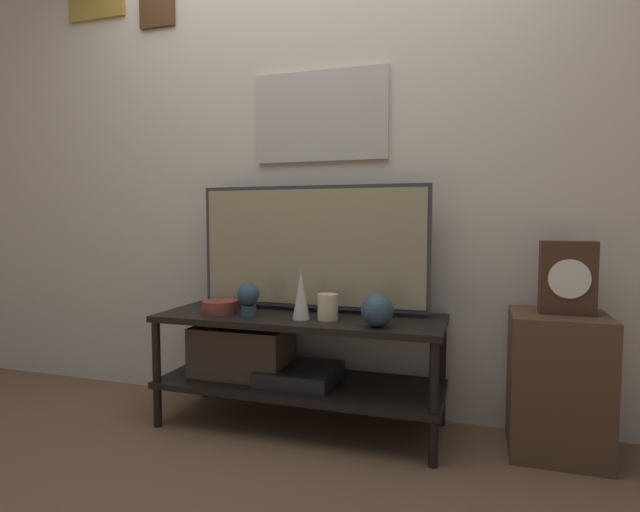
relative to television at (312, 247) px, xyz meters
The scene contains 12 objects.
ground_plane 0.96m from the television, 93.65° to the right, with size 12.00×12.00×0.00m, color brown.
wall_back 0.52m from the television, 98.58° to the left, with size 6.40×0.08×2.70m.
media_console 0.55m from the television, 142.60° to the right, with size 1.38×0.50×0.55m.
television is the anchor object (origin of this frame).
vase_round_glass 0.52m from the television, 33.45° to the right, with size 0.14×0.14×0.14m.
vase_wide_bowl 0.54m from the television, 157.37° to the right, with size 0.17×0.17×0.06m.
vase_slim_bronze 0.29m from the television, 85.63° to the right, with size 0.08×0.08×0.23m.
vase_tall_ceramic 0.24m from the television, 147.11° to the left, with size 0.08×0.08×0.29m.
candle_jar 0.34m from the television, 52.00° to the right, with size 0.10×0.10×0.12m.
decorative_bust 0.40m from the television, 141.26° to the right, with size 0.11×0.11×0.16m.
side_table 1.26m from the television, ahead, with size 0.39×0.36×0.61m.
mantel_clock 1.16m from the television, ahead, with size 0.22×0.11×0.31m.
Camera 1 is at (0.82, -1.95, 1.00)m, focal length 28.00 mm.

